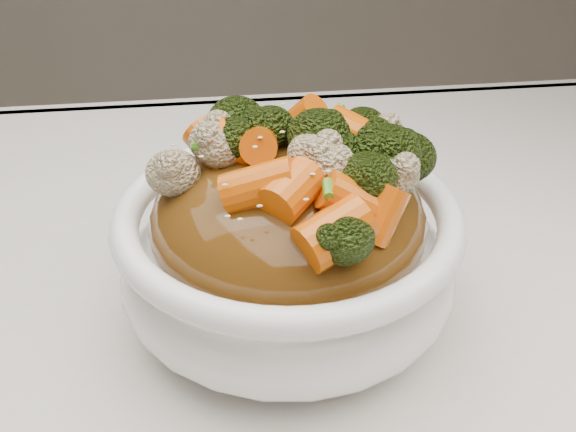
{
  "coord_description": "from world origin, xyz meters",
  "views": [
    {
      "loc": [
        -0.05,
        -0.32,
        1.06
      ],
      "look_at": [
        -0.01,
        0.03,
        0.83
      ],
      "focal_mm": 42.0,
      "sensor_mm": 36.0,
      "label": 1
    }
  ],
  "objects": [
    {
      "name": "sesame_seeds",
      "position": [
        -0.01,
        0.03,
        0.89
      ],
      "size": [
        0.17,
        0.17,
        0.01
      ],
      "primitive_type": null,
      "rotation": [
        0.0,
        0.0,
        -0.11
      ],
      "color": "beige",
      "rests_on": "sauce_base"
    },
    {
      "name": "sauce_base",
      "position": [
        -0.01,
        0.03,
        0.82
      ],
      "size": [
        0.19,
        0.19,
        0.1
      ],
      "primitive_type": "ellipsoid",
      "rotation": [
        0.0,
        0.0,
        -0.11
      ],
      "color": "#52300E",
      "rests_on": "bowl"
    },
    {
      "name": "carrots",
      "position": [
        -0.01,
        0.03,
        0.89
      ],
      "size": [
        0.19,
        0.19,
        0.05
      ],
      "primitive_type": null,
      "rotation": [
        0.0,
        0.0,
        -0.11
      ],
      "color": "#D05506",
      "rests_on": "sauce_base"
    },
    {
      "name": "tablecloth",
      "position": [
        0.0,
        0.0,
        0.73
      ],
      "size": [
        1.2,
        0.8,
        0.04
      ],
      "primitive_type": "cube",
      "color": "silver",
      "rests_on": "dining_table"
    },
    {
      "name": "bowl",
      "position": [
        -0.01,
        0.03,
        0.79
      ],
      "size": [
        0.24,
        0.24,
        0.09
      ],
      "primitive_type": null,
      "rotation": [
        0.0,
        0.0,
        -0.11
      ],
      "color": "white",
      "rests_on": "tablecloth"
    },
    {
      "name": "broccoli",
      "position": [
        -0.01,
        0.03,
        0.89
      ],
      "size": [
        0.19,
        0.19,
        0.04
      ],
      "primitive_type": null,
      "rotation": [
        0.0,
        0.0,
        -0.11
      ],
      "color": "black",
      "rests_on": "sauce_base"
    },
    {
      "name": "cauliflower",
      "position": [
        -0.01,
        0.03,
        0.88
      ],
      "size": [
        0.19,
        0.19,
        0.04
      ],
      "primitive_type": null,
      "rotation": [
        0.0,
        0.0,
        -0.11
      ],
      "color": "#C4B086",
      "rests_on": "sauce_base"
    },
    {
      "name": "scallions",
      "position": [
        -0.01,
        0.03,
        0.89
      ],
      "size": [
        0.14,
        0.14,
        0.02
      ],
      "primitive_type": null,
      "rotation": [
        0.0,
        0.0,
        -0.11
      ],
      "color": "#42861F",
      "rests_on": "sauce_base"
    }
  ]
}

